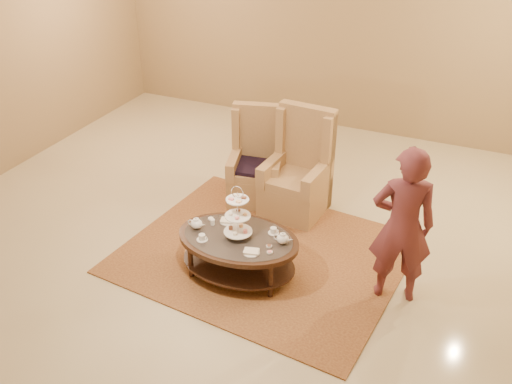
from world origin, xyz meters
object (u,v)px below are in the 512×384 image
at_px(tea_table, 238,244).
at_px(armchair_right, 298,178).
at_px(person, 402,226).
at_px(armchair_left, 257,168).

bearing_deg(tea_table, armchair_right, 83.36).
height_order(armchair_right, person, person).
bearing_deg(person, tea_table, -4.43).
xyz_separation_m(tea_table, person, (1.61, 0.34, 0.45)).
distance_m(tea_table, armchair_left, 1.68).
bearing_deg(armchair_left, tea_table, -88.10).
height_order(tea_table, armchair_right, armchair_right).
bearing_deg(armchair_right, person, -33.83).
bearing_deg(armchair_right, tea_table, -89.47).
bearing_deg(armchair_left, armchair_right, -22.40).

